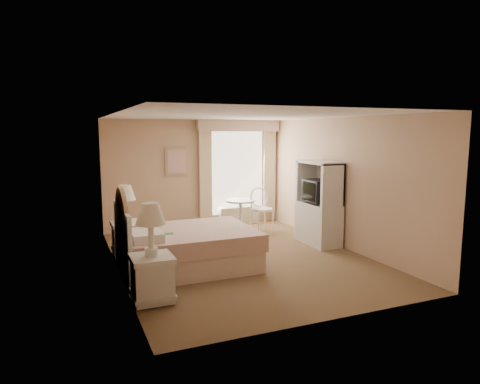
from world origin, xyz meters
name	(u,v)px	position (x,y,z in m)	size (l,w,h in m)	color
room	(241,188)	(0.00, 0.00, 1.25)	(4.21, 5.51, 2.51)	brown
window	(239,169)	(1.05, 2.65, 1.34)	(2.05, 0.22, 2.51)	white
framed_art	(176,162)	(-0.45, 2.71, 1.55)	(0.52, 0.04, 0.62)	tan
bed	(181,247)	(-1.12, -0.15, 0.36)	(2.15, 1.68, 1.49)	#DAAA8E
nightstand_near	(152,266)	(-1.84, -1.38, 0.49)	(0.54, 0.54, 1.30)	silver
nightstand_far	(126,229)	(-1.84, 1.00, 0.48)	(0.52, 0.52, 1.26)	silver
round_table	(241,210)	(0.81, 1.96, 0.47)	(0.67, 0.67, 0.70)	silver
cafe_chair	(261,206)	(1.26, 1.85, 0.56)	(0.49, 0.49, 0.97)	silver
armoire	(319,210)	(1.81, 0.31, 0.69)	(0.50, 1.00, 1.66)	silver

